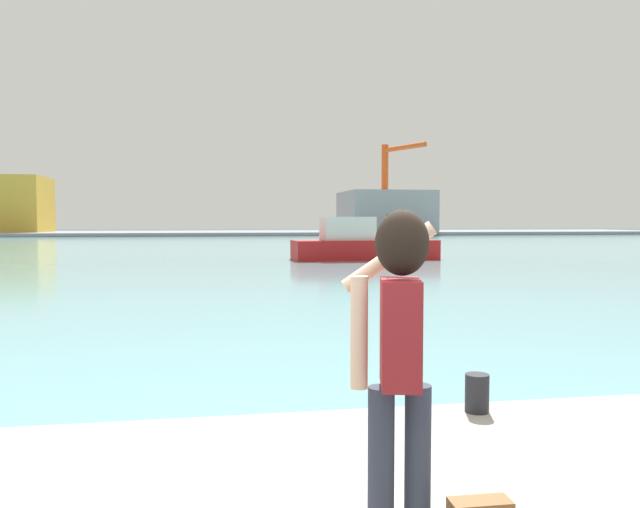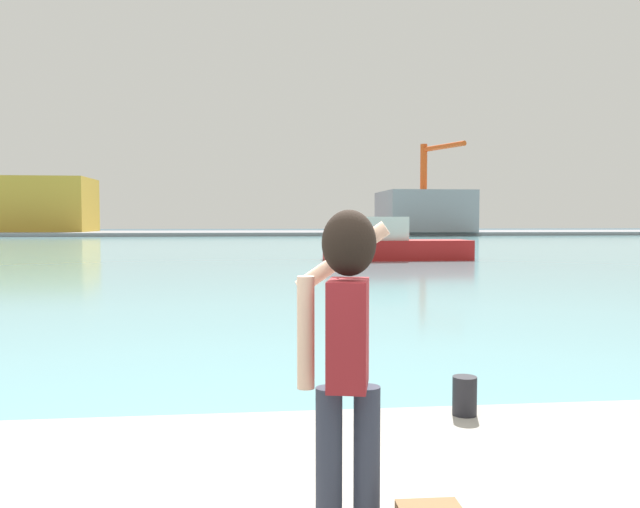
# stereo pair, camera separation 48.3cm
# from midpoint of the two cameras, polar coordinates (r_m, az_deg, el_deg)

# --- Properties ---
(ground_plane) EXTENTS (220.00, 220.00, 0.00)m
(ground_plane) POSITION_cam_midpoint_polar(r_m,az_deg,el_deg) (53.49, -5.51, 0.72)
(ground_plane) COLOR #334751
(harbor_water) EXTENTS (140.00, 100.00, 0.02)m
(harbor_water) POSITION_cam_midpoint_polar(r_m,az_deg,el_deg) (55.49, -5.53, 0.81)
(harbor_water) COLOR #6BA8B2
(harbor_water) RESTS_ON ground_plane
(far_shore_dock) EXTENTS (140.00, 20.00, 0.52)m
(far_shore_dock) POSITION_cam_midpoint_polar(r_m,az_deg,el_deg) (95.46, -5.79, 1.89)
(far_shore_dock) COLOR gray
(far_shore_dock) RESTS_ON ground_plane
(person_photographer) EXTENTS (0.53, 0.57, 1.74)m
(person_photographer) POSITION_cam_midpoint_polar(r_m,az_deg,el_deg) (3.30, 6.64, -7.78)
(person_photographer) COLOR #2D3342
(person_photographer) RESTS_ON quay_promenade
(harbor_bollard) EXTENTS (0.21, 0.21, 0.34)m
(harbor_bollard) POSITION_cam_midpoint_polar(r_m,az_deg,el_deg) (5.77, 15.36, -12.29)
(harbor_bollard) COLOR black
(harbor_bollard) RESTS_ON quay_promenade
(boat_moored) EXTENTS (7.96, 2.75, 2.35)m
(boat_moored) POSITION_cam_midpoint_polar(r_m,az_deg,el_deg) (34.53, 7.04, 0.82)
(boat_moored) COLOR #B21919
(boat_moored) RESTS_ON harbor_water
(warehouse_left) EXTENTS (13.76, 10.62, 7.94)m
(warehouse_left) POSITION_cam_midpoint_polar(r_m,az_deg,el_deg) (101.88, -23.66, 4.10)
(warehouse_left) COLOR gold
(warehouse_left) RESTS_ON far_shore_dock
(warehouse_right) EXTENTS (12.28, 12.98, 5.95)m
(warehouse_right) POSITION_cam_midpoint_polar(r_m,az_deg,el_deg) (94.83, 9.51, 3.81)
(warehouse_right) COLOR gray
(warehouse_right) RESTS_ON far_shore_dock
(port_crane) EXTENTS (4.11, 8.72, 12.70)m
(port_crane) POSITION_cam_midpoint_polar(r_m,az_deg,el_deg) (92.38, 9.93, 6.79)
(port_crane) COLOR #D84C19
(port_crane) RESTS_ON far_shore_dock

